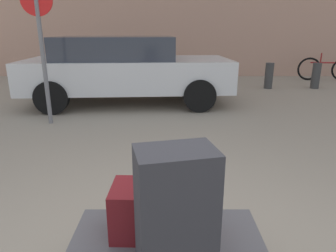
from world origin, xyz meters
TOP-DOWN VIEW (x-y plane):
  - suitcase_charcoal_center at (0.04, -0.19)m, footprint 0.43×0.34m
  - duffel_bag_maroon_stacked_top at (-0.06, 0.11)m, footprint 0.55×0.31m
  - parked_car at (-0.91, 5.11)m, footprint 4.41×2.14m
  - bicycle_leaning at (5.05, 8.27)m, footprint 1.76×0.26m
  - bollard_kerb_near at (2.78, 6.87)m, footprint 0.22×0.22m
  - bollard_kerb_mid at (4.07, 6.87)m, footprint 0.22×0.22m
  - no_parking_sign at (-2.03, 3.56)m, footprint 0.50×0.07m

SIDE VIEW (x-z plane):
  - bollard_kerb_near at x=2.78m, z-range 0.00..0.70m
  - bollard_kerb_mid at x=4.07m, z-range 0.00..0.70m
  - bicycle_leaning at x=5.05m, z-range -0.11..0.85m
  - duffel_bag_maroon_stacked_top at x=-0.06m, z-range 0.34..0.65m
  - suitcase_charcoal_center at x=0.04m, z-range 0.34..1.01m
  - parked_car at x=-0.91m, z-range 0.05..1.47m
  - no_parking_sign at x=-2.03m, z-range 0.27..2.52m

